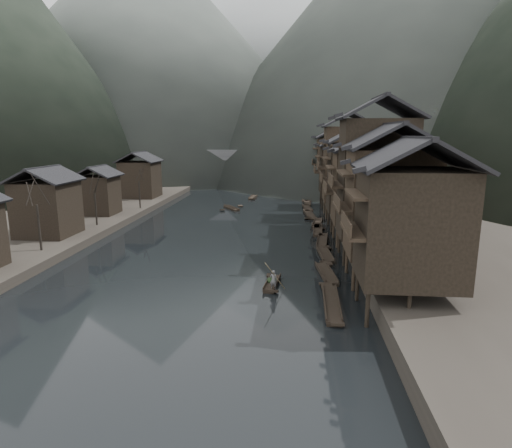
# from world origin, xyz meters

# --- Properties ---
(water) EXTENTS (300.00, 300.00, 0.00)m
(water) POSITION_xyz_m (0.00, 0.00, 0.00)
(water) COLOR black
(water) RESTS_ON ground
(right_bank) EXTENTS (40.00, 200.00, 1.80)m
(right_bank) POSITION_xyz_m (35.00, 40.00, 0.90)
(right_bank) COLOR #2D2823
(right_bank) RESTS_ON ground
(left_bank) EXTENTS (40.00, 200.00, 1.20)m
(left_bank) POSITION_xyz_m (-35.00, 40.00, 0.60)
(left_bank) COLOR #2D2823
(left_bank) RESTS_ON ground
(stilt_houses) EXTENTS (9.00, 67.60, 16.88)m
(stilt_houses) POSITION_xyz_m (17.28, 19.27, 9.08)
(stilt_houses) COLOR black
(stilt_houses) RESTS_ON ground
(left_houses) EXTENTS (8.10, 53.20, 8.73)m
(left_houses) POSITION_xyz_m (-20.50, 20.12, 5.66)
(left_houses) COLOR black
(left_houses) RESTS_ON left_bank
(bare_trees) EXTENTS (3.48, 43.26, 6.96)m
(bare_trees) POSITION_xyz_m (-17.00, 10.18, 5.97)
(bare_trees) COLOR black
(bare_trees) RESTS_ON left_bank
(moored_sampans) EXTENTS (3.17, 75.66, 0.47)m
(moored_sampans) POSITION_xyz_m (12.08, 27.20, 0.20)
(moored_sampans) COLOR black
(moored_sampans) RESTS_ON water
(midriver_boats) EXTENTS (12.30, 44.69, 0.45)m
(midriver_boats) POSITION_xyz_m (3.01, 54.89, 0.20)
(midriver_boats) COLOR black
(midriver_boats) RESTS_ON water
(stone_bridge) EXTENTS (40.00, 6.00, 9.00)m
(stone_bridge) POSITION_xyz_m (-0.00, 72.00, 5.11)
(stone_bridge) COLOR #4C4C4F
(stone_bridge) RESTS_ON ground
(hills) EXTENTS (320.00, 380.00, 111.12)m
(hills) POSITION_xyz_m (6.46, 166.82, 51.58)
(hills) COLOR black
(hills) RESTS_ON ground
(hero_sampan) EXTENTS (1.40, 4.56, 0.43)m
(hero_sampan) POSITION_xyz_m (7.30, -2.71, 0.20)
(hero_sampan) COLOR black
(hero_sampan) RESTS_ON water
(cargo_heap) EXTENTS (0.99, 1.30, 0.59)m
(cargo_heap) POSITION_xyz_m (7.27, -2.50, 0.73)
(cargo_heap) COLOR black
(cargo_heap) RESTS_ON hero_sampan
(boatman) EXTENTS (0.69, 0.53, 1.70)m
(boatman) POSITION_xyz_m (7.48, -4.27, 1.28)
(boatman) COLOR slate
(boatman) RESTS_ON hero_sampan
(bamboo_pole) EXTENTS (1.80, 1.92, 3.07)m
(bamboo_pole) POSITION_xyz_m (7.68, -4.27, 3.66)
(bamboo_pole) COLOR #8C7A51
(bamboo_pole) RESTS_ON boatman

